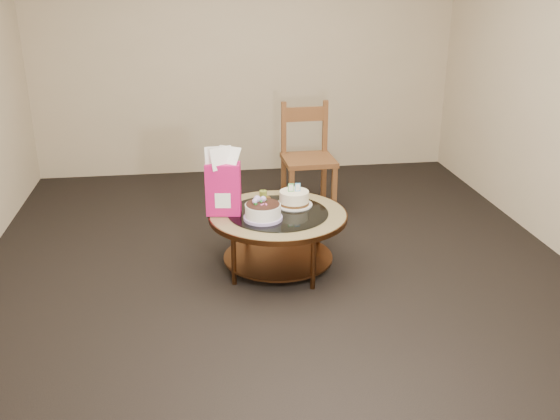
{
  "coord_description": "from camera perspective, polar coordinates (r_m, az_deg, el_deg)",
  "views": [
    {
      "loc": [
        -0.58,
        -4.21,
        2.14
      ],
      "look_at": [
        0.02,
        0.02,
        0.47
      ],
      "focal_mm": 40.0,
      "sensor_mm": 36.0,
      "label": 1
    }
  ],
  "objects": [
    {
      "name": "gift_bag",
      "position": [
        4.49,
        -5.22,
        2.59
      ],
      "size": [
        0.26,
        0.21,
        0.49
      ],
      "rotation": [
        0.0,
        0.0,
        -0.15
      ],
      "color": "#D51473",
      "rests_on": "coffee_table"
    },
    {
      "name": "ground",
      "position": [
        4.75,
        -0.18,
        -5.36
      ],
      "size": [
        5.0,
        5.0,
        0.0
      ],
      "primitive_type": "plane",
      "color": "black",
      "rests_on": "ground"
    },
    {
      "name": "cream_cake",
      "position": [
        4.69,
        1.3,
        1.06
      ],
      "size": [
        0.28,
        0.28,
        0.17
      ],
      "rotation": [
        0.0,
        0.0,
        0.02
      ],
      "color": "white",
      "rests_on": "coffee_table"
    },
    {
      "name": "coffee_table",
      "position": [
        4.6,
        -0.18,
        -1.15
      ],
      "size": [
        1.02,
        1.02,
        0.46
      ],
      "color": "#522E17",
      "rests_on": "ground"
    },
    {
      "name": "decorated_cake",
      "position": [
        4.43,
        -1.58,
        -0.2
      ],
      "size": [
        0.28,
        0.28,
        0.16
      ],
      "rotation": [
        0.0,
        0.0,
        -0.43
      ],
      "color": "#B59CDD",
      "rests_on": "coffee_table"
    },
    {
      "name": "dining_chair",
      "position": [
        5.75,
        2.54,
        4.82
      ],
      "size": [
        0.47,
        0.47,
        0.99
      ],
      "rotation": [
        0.0,
        0.0,
        0.03
      ],
      "color": "brown",
      "rests_on": "ground"
    },
    {
      "name": "pillar_candle",
      "position": [
        4.8,
        -1.55,
        1.22
      ],
      "size": [
        0.12,
        0.12,
        0.09
      ],
      "rotation": [
        0.0,
        0.0,
        -0.29
      ],
      "color": "#D8B458",
      "rests_on": "coffee_table"
    },
    {
      "name": "room_walls",
      "position": [
        4.29,
        -0.2,
        13.38
      ],
      "size": [
        4.52,
        5.02,
        2.61
      ],
      "color": "#C7B497",
      "rests_on": "ground"
    }
  ]
}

